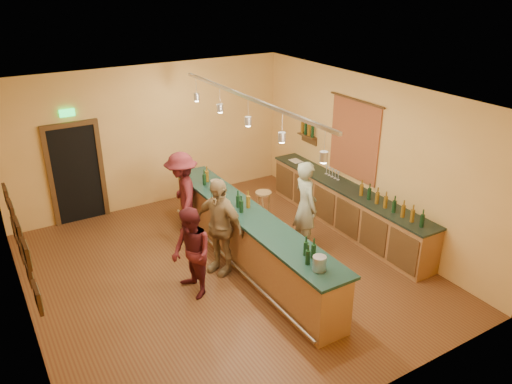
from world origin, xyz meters
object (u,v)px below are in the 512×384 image
customer_c (183,195)px  bar_stool (263,198)px  bartender (306,206)px  tasting_bar (249,235)px  back_counter (347,207)px  customer_a (192,253)px  customer_b (219,226)px

customer_c → bar_stool: size_ratio=2.47×
customer_c → bartender: bearing=63.1°
tasting_bar → bartender: 1.27m
back_counter → bar_stool: back_counter is taller
customer_a → bar_stool: 2.89m
bartender → customer_c: bartender is taller
customer_b → customer_a: bearing=-83.7°
tasting_bar → customer_c: size_ratio=2.87×
tasting_bar → bartender: bartender is taller
customer_b → bar_stool: customer_b is taller
back_counter → bar_stool: size_ratio=6.34×
customer_a → customer_c: 2.14m
customer_a → bartender: bearing=93.8°
tasting_bar → bar_stool: bearing=49.3°
customer_b → bar_stool: (1.67, 1.20, -0.32)m
tasting_bar → bar_stool: 1.71m
tasting_bar → customer_b: (-0.55, 0.10, 0.29)m
bartender → customer_c: size_ratio=1.02×
back_counter → customer_a: size_ratio=2.90×
back_counter → customer_a: customer_a is taller
customer_a → customer_b: customer_b is taller
tasting_bar → customer_c: (-0.55, 1.70, 0.28)m
bartender → customer_b: size_ratio=1.01×
bartender → bar_stool: bearing=14.9°
bartender → back_counter: bearing=-70.7°
bar_stool → customer_b: bearing=-144.3°
tasting_bar → bartender: size_ratio=2.82×
customer_c → customer_b: bearing=17.2°
tasting_bar → bar_stool: tasting_bar is taller
bartender → tasting_bar: bearing=98.3°
customer_b → bartender: bearing=62.5°
bartender → customer_c: bearing=55.5°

